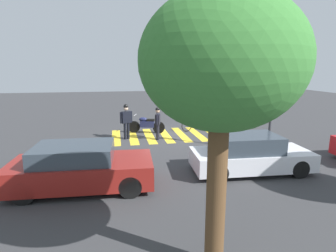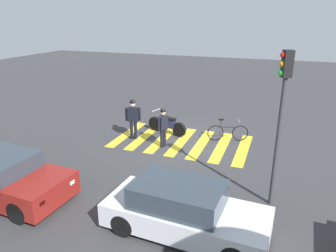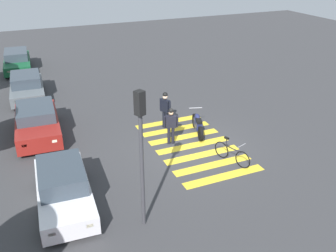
{
  "view_description": "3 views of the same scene",
  "coord_description": "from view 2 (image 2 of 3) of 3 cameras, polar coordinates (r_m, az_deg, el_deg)",
  "views": [
    {
      "loc": [
        2.61,
        14.3,
        3.64
      ],
      "look_at": [
        0.02,
        0.87,
        0.7
      ],
      "focal_mm": 28.81,
      "sensor_mm": 36.0,
      "label": 1
    },
    {
      "loc": [
        -3.94,
        12.46,
        5.32
      ],
      "look_at": [
        0.32,
        0.87,
        0.98
      ],
      "focal_mm": 33.78,
      "sensor_mm": 36.0,
      "label": 2
    },
    {
      "loc": [
        -12.85,
        6.74,
        7.95
      ],
      "look_at": [
        0.35,
        1.05,
        1.0
      ],
      "focal_mm": 39.64,
      "sensor_mm": 36.0,
      "label": 3
    }
  ],
  "objects": [
    {
      "name": "traffic_light_pole",
      "position": [
        9.0,
        19.78,
        3.25
      ],
      "size": [
        0.36,
        0.31,
        4.49
      ],
      "color": "#38383D",
      "rests_on": "ground_plane"
    },
    {
      "name": "officer_by_motorcycle",
      "position": [
        13.21,
        -0.9,
        0.19
      ],
      "size": [
        0.34,
        0.62,
        1.71
      ],
      "color": "black",
      "rests_on": "ground_plane"
    },
    {
      "name": "leaning_bicycle",
      "position": [
        14.29,
        10.71,
        -1.14
      ],
      "size": [
        1.73,
        0.67,
        1.02
      ],
      "color": "black",
      "rests_on": "ground_plane"
    },
    {
      "name": "officer_on_foot",
      "position": [
        14.14,
        -6.33,
        1.8
      ],
      "size": [
        0.64,
        0.38,
        1.85
      ],
      "color": "black",
      "rests_on": "ground_plane"
    },
    {
      "name": "crosswalk_stripes",
      "position": [
        14.11,
        2.44,
        -2.77
      ],
      "size": [
        5.85,
        3.43,
        0.01
      ],
      "color": "yellow",
      "rests_on": "ground_plane"
    },
    {
      "name": "police_motorcycle",
      "position": [
        14.89,
        -0.22,
        0.37
      ],
      "size": [
        2.06,
        0.85,
        1.05
      ],
      "color": "black",
      "rests_on": "ground_plane"
    },
    {
      "name": "car_white_van",
      "position": [
        8.31,
        2.83,
        -14.93
      ],
      "size": [
        4.24,
        1.92,
        1.36
      ],
      "color": "black",
      "rests_on": "ground_plane"
    },
    {
      "name": "ground_plane",
      "position": [
        14.11,
        2.44,
        -2.79
      ],
      "size": [
        60.0,
        60.0,
        0.0
      ],
      "primitive_type": "plane",
      "color": "#38383A"
    },
    {
      "name": "car_maroon_wagon",
      "position": [
        10.98,
        -27.75,
        -8.09
      ],
      "size": [
        4.35,
        2.1,
        1.39
      ],
      "color": "black",
      "rests_on": "ground_plane"
    }
  ]
}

